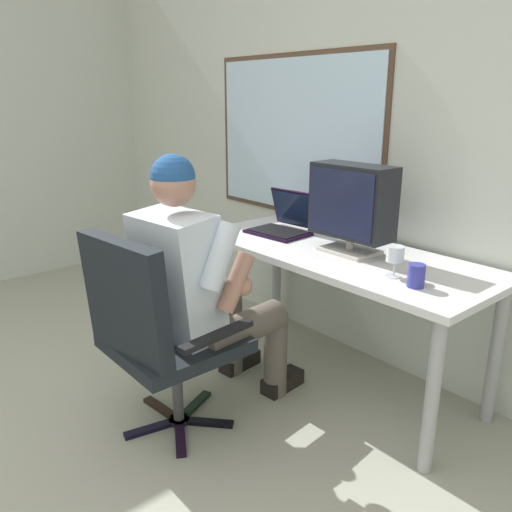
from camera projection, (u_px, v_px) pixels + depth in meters
name	position (u px, v px, depth m)	size (l,w,h in m)	color
wall_rear	(380.00, 123.00, 2.73)	(5.66, 0.08, 2.68)	beige
desk	(337.00, 267.00, 2.63)	(1.61, 0.67, 0.73)	#989AA0
office_chair	(153.00, 327.00, 2.20)	(0.66, 0.58, 0.95)	black
person_seated	(201.00, 286.00, 2.35)	(0.56, 0.82, 1.25)	#585047
crt_monitor	(352.00, 203.00, 2.51)	(0.42, 0.21, 0.44)	beige
laptop	(286.00, 221.00, 2.95)	(0.36, 0.33, 0.23)	black
wine_glass	(395.00, 256.00, 2.20)	(0.08, 0.08, 0.14)	silver
coffee_mug	(416.00, 276.00, 2.10)	(0.07, 0.07, 0.10)	#303490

